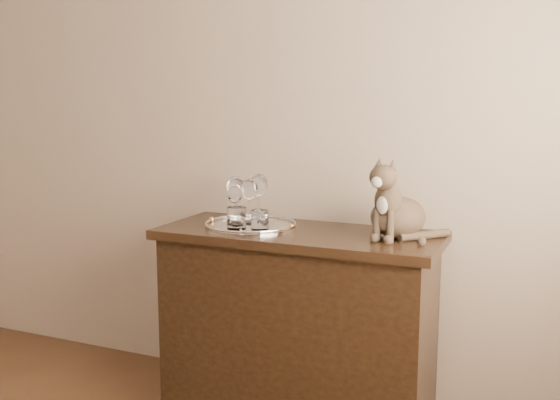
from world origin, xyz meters
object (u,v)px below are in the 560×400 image
(sideboard, at_px, (298,326))
(wine_glass_a, at_px, (236,199))
(tumbler_a, at_px, (260,220))
(cat, at_px, (399,197))
(wine_glass_b, at_px, (259,198))
(wine_glass_c, at_px, (235,204))
(tray, at_px, (251,226))
(tumbler_b, at_px, (236,218))
(wine_glass_d, at_px, (249,201))

(sideboard, relative_size, wine_glass_a, 5.84)
(tumbler_a, relative_size, cat, 0.26)
(wine_glass_b, height_order, wine_glass_c, wine_glass_b)
(tray, height_order, cat, cat)
(wine_glass_b, xyz_separation_m, tumbler_b, (-0.01, -0.20, -0.06))
(sideboard, height_order, cat, cat)
(wine_glass_d, relative_size, tumbler_a, 2.41)
(tray, relative_size, tumbler_b, 4.29)
(cat, bearing_deg, tumbler_b, -150.73)
(wine_glass_d, height_order, tumbler_a, wine_glass_d)
(tumbler_b, bearing_deg, wine_glass_b, 87.12)
(wine_glass_a, height_order, wine_glass_d, wine_glass_a)
(tumbler_b, bearing_deg, cat, 12.70)
(sideboard, distance_m, wine_glass_b, 0.60)
(wine_glass_c, bearing_deg, tray, 3.95)
(sideboard, bearing_deg, wine_glass_c, -179.55)
(wine_glass_b, relative_size, wine_glass_c, 1.22)
(wine_glass_d, bearing_deg, tumbler_a, -47.29)
(sideboard, xyz_separation_m, wine_glass_b, (-0.23, 0.10, 0.54))
(wine_glass_a, bearing_deg, wine_glass_c, -65.51)
(wine_glass_c, distance_m, wine_glass_d, 0.07)
(sideboard, bearing_deg, tumbler_a, -151.69)
(wine_glass_a, distance_m, tumbler_a, 0.22)
(wine_glass_b, bearing_deg, wine_glass_a, -147.07)
(wine_glass_b, height_order, tumbler_a, wine_glass_b)
(tray, bearing_deg, cat, 3.99)
(tumbler_a, bearing_deg, cat, 12.67)
(tumbler_a, height_order, cat, cat)
(wine_glass_a, bearing_deg, wine_glass_b, 32.93)
(tray, distance_m, tumbler_b, 0.12)
(wine_glass_c, xyz_separation_m, cat, (0.71, 0.05, 0.07))
(sideboard, height_order, wine_glass_b, wine_glass_b)
(cat, bearing_deg, wine_glass_d, -162.22)
(tumbler_a, bearing_deg, wine_glass_b, 116.45)
(wine_glass_a, distance_m, wine_glass_c, 0.05)
(wine_glass_a, distance_m, cat, 0.74)
(wine_glass_a, height_order, cat, cat)
(wine_glass_a, bearing_deg, tumbler_a, -34.35)
(sideboard, relative_size, cat, 3.67)
(wine_glass_a, height_order, wine_glass_b, wine_glass_b)
(wine_glass_a, relative_size, tumbler_b, 2.21)
(wine_glass_a, xyz_separation_m, tumbler_a, (0.18, -0.12, -0.06))
(wine_glass_a, relative_size, wine_glass_d, 1.02)
(tumbler_a, xyz_separation_m, cat, (0.56, 0.13, 0.11))
(wine_glass_d, relative_size, tumbler_b, 2.16)
(sideboard, bearing_deg, cat, 6.55)
(tray, height_order, tumbler_a, tumbler_a)
(wine_glass_c, height_order, tumbler_a, wine_glass_c)
(tumbler_b, bearing_deg, wine_glass_a, 118.59)
(tumbler_b, xyz_separation_m, cat, (0.66, 0.15, 0.11))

